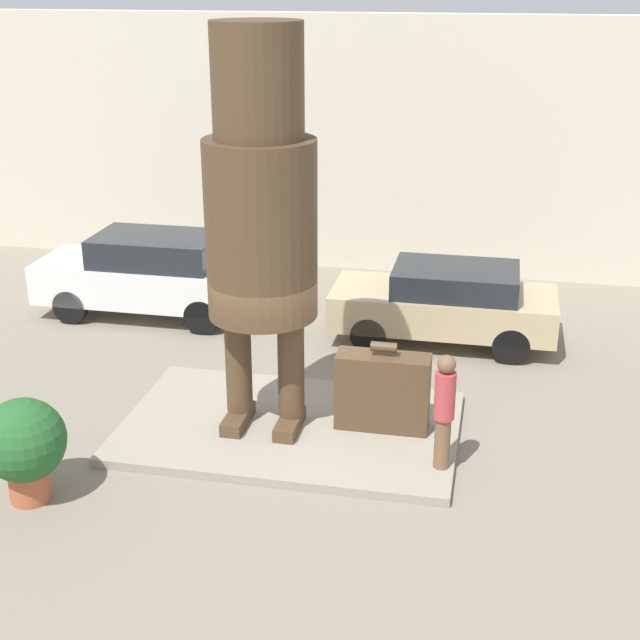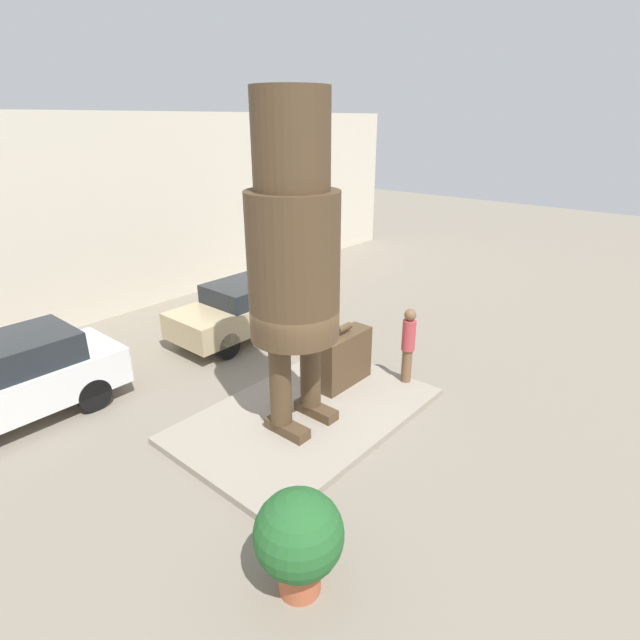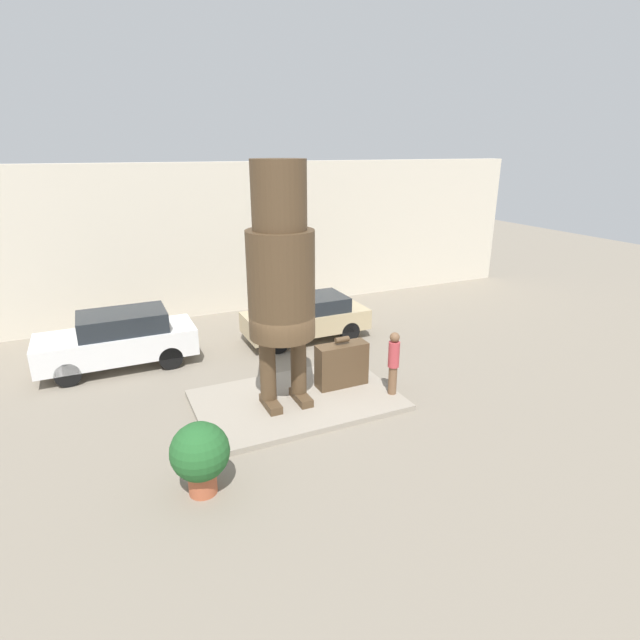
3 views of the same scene
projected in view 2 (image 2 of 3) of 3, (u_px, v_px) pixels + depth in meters
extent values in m
plane|color=gray|center=(307.00, 418.00, 10.10)|extent=(60.00, 60.00, 0.00)
cube|color=gray|center=(307.00, 415.00, 10.08)|extent=(5.17, 3.30, 0.14)
cube|color=beige|center=(84.00, 221.00, 14.14)|extent=(28.00, 0.60, 5.83)
cube|color=#4C3823|center=(287.00, 428.00, 9.34)|extent=(0.32, 0.92, 0.20)
cube|color=#4C3823|center=(316.00, 410.00, 9.92)|extent=(0.32, 0.92, 0.20)
cylinder|color=#4C3823|center=(280.00, 383.00, 9.09)|extent=(0.40, 0.40, 1.61)
cylinder|color=#4C3823|center=(310.00, 367.00, 9.67)|extent=(0.40, 0.40, 1.61)
cylinder|color=#4C3823|center=(294.00, 267.00, 8.59)|extent=(1.61, 1.61, 2.59)
cylinder|color=#4C3823|center=(291.00, 140.00, 7.81)|extent=(1.27, 1.27, 1.55)
cube|color=#4C3823|center=(343.00, 359.00, 10.93)|extent=(1.42, 0.50, 1.20)
cylinder|color=#4C3823|center=(344.00, 328.00, 10.65)|extent=(0.39, 0.15, 0.15)
cylinder|color=brown|center=(407.00, 365.00, 11.10)|extent=(0.22, 0.22, 0.78)
cylinder|color=#B23D42|center=(409.00, 335.00, 10.82)|extent=(0.29, 0.29, 0.69)
sphere|color=brown|center=(410.00, 315.00, 10.64)|extent=(0.26, 0.26, 0.26)
cube|color=silver|center=(0.00, 392.00, 9.59)|extent=(4.50, 1.72, 0.79)
cube|color=#1E2328|center=(5.00, 356.00, 9.49)|extent=(2.48, 1.55, 0.58)
cylinder|color=black|center=(94.00, 395.00, 10.26)|extent=(0.70, 0.18, 0.70)
cylinder|color=black|center=(60.00, 372.00, 11.19)|extent=(0.70, 0.18, 0.70)
cube|color=tan|center=(246.00, 311.00, 13.75)|extent=(4.23, 1.74, 0.69)
cube|color=#1E2328|center=(250.00, 289.00, 13.67)|extent=(2.32, 1.57, 0.49)
cylinder|color=black|center=(228.00, 346.00, 12.48)|extent=(0.68, 0.18, 0.68)
cylinder|color=black|center=(190.00, 330.00, 13.42)|extent=(0.68, 0.18, 0.68)
cylinder|color=black|center=(299.00, 316.00, 14.33)|extent=(0.68, 0.18, 0.68)
cylinder|color=black|center=(261.00, 304.00, 15.27)|extent=(0.68, 0.18, 0.68)
cylinder|color=#AD5638|center=(300.00, 576.00, 6.36)|extent=(0.55, 0.55, 0.43)
sphere|color=#235B28|center=(299.00, 534.00, 6.10)|extent=(1.13, 1.13, 1.13)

